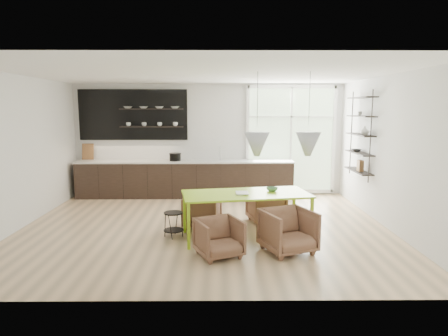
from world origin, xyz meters
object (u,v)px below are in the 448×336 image
armchair_back_left (202,211)px  armchair_front_right (288,231)px  armchair_front_left (219,238)px  wire_stool (173,221)px  dining_table (246,196)px  armchair_back_right (266,207)px

armchair_back_left → armchair_front_right: size_ratio=0.89×
armchair_back_left → armchair_front_left: size_ratio=1.04×
wire_stool → dining_table: bearing=-1.1°
armchair_back_right → armchair_front_right: size_ratio=0.90×
armchair_front_right → dining_table: bearing=108.0°
armchair_back_left → armchair_back_right: armchair_back_right is taller
armchair_front_right → wire_stool: size_ratio=1.68×
armchair_front_left → armchair_front_right: (1.10, 0.17, 0.05)m
dining_table → armchair_back_left: (-0.80, 0.66, -0.44)m
armchair_back_left → armchair_front_right: (1.42, -1.40, 0.04)m
armchair_back_left → armchair_back_right: size_ratio=0.99×
armchair_back_right → armchair_front_left: armchair_back_right is taller
dining_table → armchair_front_right: size_ratio=3.05×
wire_stool → armchair_front_left: bearing=-49.2°
dining_table → wire_stool: size_ratio=5.14×
dining_table → armchair_back_left: dining_table is taller
armchair_back_right → dining_table: bearing=50.3°
armchair_back_right → armchair_front_right: bearing=81.3°
armchair_back_right → armchair_front_left: size_ratio=1.05×
armchair_front_left → wire_stool: armchair_front_left is taller
dining_table → armchair_front_right: (0.63, -0.74, -0.40)m
armchair_back_right → armchair_front_left: (-0.94, -1.89, -0.02)m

